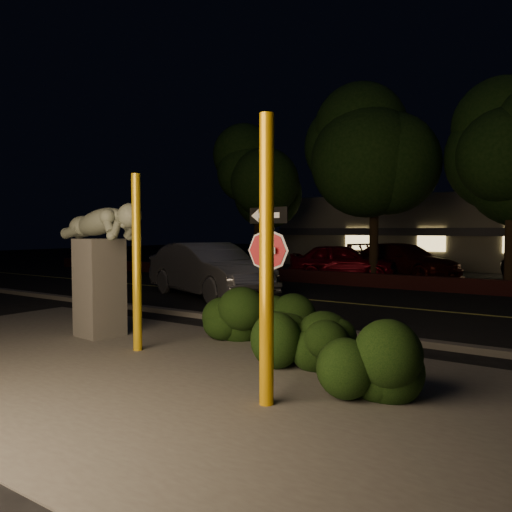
{
  "coord_description": "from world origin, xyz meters",
  "views": [
    {
      "loc": [
        4.82,
        -6.14,
        2.1
      ],
      "look_at": [
        -0.48,
        1.71,
        1.6
      ],
      "focal_mm": 35.0,
      "sensor_mm": 36.0,
      "label": 1
    }
  ],
  "objects_px": {
    "yellow_pole_left": "(137,263)",
    "parked_car_red": "(342,261)",
    "sculpture": "(100,256)",
    "signpost": "(268,251)",
    "silver_sedan": "(209,270)",
    "yellow_pole_right": "(267,262)",
    "parked_car_darkred": "(404,261)"
  },
  "relations": [
    {
      "from": "yellow_pole_left",
      "to": "parked_car_red",
      "type": "height_order",
      "value": "yellow_pole_left"
    },
    {
      "from": "parked_car_red",
      "to": "sculpture",
      "type": "bearing_deg",
      "value": 164.67
    },
    {
      "from": "signpost",
      "to": "parked_car_red",
      "type": "relative_size",
      "value": 0.55
    },
    {
      "from": "yellow_pole_left",
      "to": "silver_sedan",
      "type": "relative_size",
      "value": 0.59
    },
    {
      "from": "yellow_pole_left",
      "to": "yellow_pole_right",
      "type": "height_order",
      "value": "yellow_pole_right"
    },
    {
      "from": "signpost",
      "to": "parked_car_darkred",
      "type": "height_order",
      "value": "signpost"
    },
    {
      "from": "yellow_pole_left",
      "to": "sculpture",
      "type": "relative_size",
      "value": 1.18
    },
    {
      "from": "yellow_pole_left",
      "to": "signpost",
      "type": "distance_m",
      "value": 2.28
    },
    {
      "from": "yellow_pole_left",
      "to": "yellow_pole_right",
      "type": "relative_size",
      "value": 0.89
    },
    {
      "from": "yellow_pole_right",
      "to": "sculpture",
      "type": "xyz_separation_m",
      "value": [
        -4.76,
        1.41,
        -0.13
      ]
    },
    {
      "from": "signpost",
      "to": "sculpture",
      "type": "relative_size",
      "value": 0.96
    },
    {
      "from": "sculpture",
      "to": "silver_sedan",
      "type": "bearing_deg",
      "value": 116.81
    },
    {
      "from": "signpost",
      "to": "silver_sedan",
      "type": "bearing_deg",
      "value": 147.45
    },
    {
      "from": "yellow_pole_left",
      "to": "silver_sedan",
      "type": "xyz_separation_m",
      "value": [
        -3.48,
        6.16,
        -0.68
      ]
    },
    {
      "from": "sculpture",
      "to": "parked_car_darkred",
      "type": "bearing_deg",
      "value": 92.95
    },
    {
      "from": "signpost",
      "to": "silver_sedan",
      "type": "relative_size",
      "value": 0.48
    },
    {
      "from": "signpost",
      "to": "parked_car_red",
      "type": "bearing_deg",
      "value": 119.76
    },
    {
      "from": "yellow_pole_left",
      "to": "parked_car_darkred",
      "type": "distance_m",
      "value": 15.45
    },
    {
      "from": "parked_car_darkred",
      "to": "silver_sedan",
      "type": "bearing_deg",
      "value": -176.21
    },
    {
      "from": "yellow_pole_left",
      "to": "parked_car_darkred",
      "type": "relative_size",
      "value": 0.59
    },
    {
      "from": "yellow_pole_right",
      "to": "yellow_pole_left",
      "type": "bearing_deg",
      "value": 163.08
    },
    {
      "from": "sculpture",
      "to": "parked_car_darkred",
      "type": "distance_m",
      "value": 15.09
    },
    {
      "from": "silver_sedan",
      "to": "parked_car_red",
      "type": "relative_size",
      "value": 1.15
    },
    {
      "from": "parked_car_red",
      "to": "parked_car_darkred",
      "type": "distance_m",
      "value": 2.72
    },
    {
      "from": "sculpture",
      "to": "parked_car_red",
      "type": "xyz_separation_m",
      "value": [
        -0.87,
        13.27,
        -0.83
      ]
    },
    {
      "from": "yellow_pole_left",
      "to": "sculpture",
      "type": "bearing_deg",
      "value": 164.53
    },
    {
      "from": "sculpture",
      "to": "parked_car_darkred",
      "type": "xyz_separation_m",
      "value": [
        1.2,
        15.02,
        -0.83
      ]
    },
    {
      "from": "parked_car_red",
      "to": "parked_car_darkred",
      "type": "relative_size",
      "value": 0.86
    },
    {
      "from": "sculpture",
      "to": "silver_sedan",
      "type": "height_order",
      "value": "sculpture"
    },
    {
      "from": "parked_car_darkred",
      "to": "signpost",
      "type": "bearing_deg",
      "value": -147.97
    },
    {
      "from": "parked_car_red",
      "to": "parked_car_darkred",
      "type": "bearing_deg",
      "value": -68.88
    },
    {
      "from": "signpost",
      "to": "silver_sedan",
      "type": "height_order",
      "value": "signpost"
    }
  ]
}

